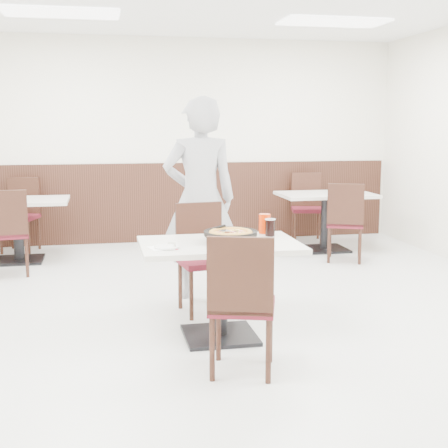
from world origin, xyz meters
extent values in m
plane|color=#B2B2AD|center=(0.00, 0.00, 0.00)|extent=(7.00, 7.00, 0.00)
cube|color=white|center=(0.00, 3.50, 1.40)|extent=(6.00, 0.04, 2.80)
cube|color=black|center=(0.00, 3.48, 0.55)|extent=(5.90, 0.03, 1.10)
cube|color=white|center=(-1.50, 1.80, 2.78)|extent=(1.20, 0.60, 0.02)
cube|color=white|center=(1.50, 1.80, 2.78)|extent=(1.20, 0.60, 0.02)
cylinder|color=black|center=(-0.20, -0.62, 0.77)|extent=(0.15, 0.15, 0.04)
cylinder|color=black|center=(-0.20, -0.61, 0.79)|extent=(0.40, 0.40, 0.01)
cylinder|color=gold|center=(-0.20, -0.63, 0.81)|extent=(0.33, 0.33, 0.02)
cube|color=white|center=(-0.25, -0.62, 0.84)|extent=(0.10, 0.11, 0.00)
cube|color=white|center=(-0.73, -0.74, 0.75)|extent=(0.21, 0.21, 0.00)
cylinder|color=silver|center=(-0.70, -0.75, 0.76)|extent=(0.20, 0.20, 0.01)
cube|color=white|center=(-0.64, -0.74, 0.77)|extent=(0.03, 0.16, 0.00)
cylinder|color=black|center=(0.17, -0.41, 0.81)|extent=(0.09, 0.09, 0.13)
cylinder|color=red|center=(0.16, -0.28, 0.83)|extent=(0.11, 0.11, 0.16)
imported|color=#A7A7AB|center=(-0.24, 0.59, 0.94)|extent=(0.69, 0.46, 1.89)
camera|label=1|loc=(-1.16, -5.16, 1.64)|focal=50.00mm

